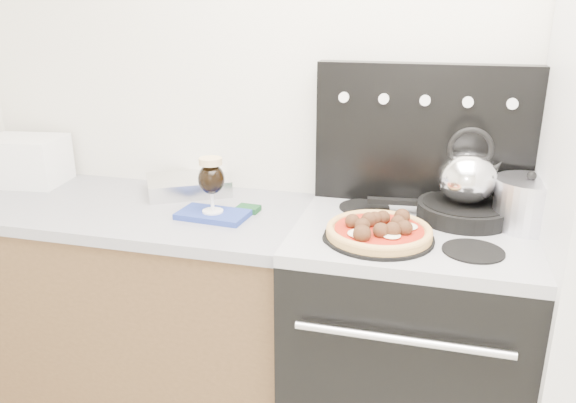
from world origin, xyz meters
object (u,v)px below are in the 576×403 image
(pizza_pan, at_px, (379,237))
(pizza, at_px, (379,229))
(stove_body, at_px, (403,354))
(base_cabinet, at_px, (128,312))
(stock_pot, at_px, (527,205))
(tea_kettle, at_px, (468,173))
(skillet, at_px, (464,211))
(toaster_oven, at_px, (25,160))
(oven_mitt, at_px, (213,215))
(beer_glass, at_px, (212,185))

(pizza_pan, bearing_deg, pizza, 0.00)
(stove_body, height_order, pizza, pizza)
(base_cabinet, xyz_separation_m, stock_pot, (1.45, 0.07, 0.57))
(stock_pot, bearing_deg, tea_kettle, 171.56)
(pizza_pan, bearing_deg, skillet, 43.97)
(toaster_oven, bearing_deg, tea_kettle, -8.89)
(tea_kettle, xyz_separation_m, stock_pot, (0.19, -0.03, -0.09))
(skillet, xyz_separation_m, stock_pot, (0.19, -0.03, 0.05))
(stock_pot, bearing_deg, base_cabinet, -177.15)
(base_cabinet, height_order, stove_body, stove_body)
(stove_body, xyz_separation_m, tea_kettle, (0.16, 0.13, 0.64))
(pizza_pan, xyz_separation_m, pizza, (0.00, 0.00, 0.03))
(toaster_oven, relative_size, oven_mitt, 1.27)
(oven_mitt, bearing_deg, skillet, 10.41)
(base_cabinet, xyz_separation_m, pizza_pan, (1.01, -0.15, 0.50))
(toaster_oven, xyz_separation_m, pizza_pan, (1.50, -0.28, -0.07))
(toaster_oven, xyz_separation_m, oven_mitt, (0.91, -0.19, -0.09))
(tea_kettle, relative_size, stock_pot, 1.03)
(beer_glass, bearing_deg, skillet, 10.41)
(oven_mitt, relative_size, pizza_pan, 0.71)
(toaster_oven, relative_size, pizza, 0.95)
(beer_glass, relative_size, pizza, 0.62)
(oven_mitt, height_order, pizza, pizza)
(toaster_oven, distance_m, pizza_pan, 1.53)
(pizza_pan, relative_size, skillet, 1.09)
(stove_body, relative_size, toaster_oven, 2.85)
(skillet, bearing_deg, tea_kettle, 0.00)
(toaster_oven, xyz_separation_m, stock_pot, (1.95, -0.06, -0.00))
(pizza_pan, height_order, stock_pot, stock_pot)
(oven_mitt, bearing_deg, pizza, -8.98)
(pizza_pan, height_order, skillet, skillet)
(pizza_pan, bearing_deg, base_cabinet, 171.63)
(oven_mitt, bearing_deg, toaster_oven, 168.30)
(stove_body, xyz_separation_m, oven_mitt, (-0.69, -0.03, 0.47))
(beer_glass, height_order, tea_kettle, tea_kettle)
(pizza, relative_size, skillet, 1.04)
(base_cabinet, bearing_deg, pizza, -8.37)
(oven_mitt, distance_m, skillet, 0.86)
(base_cabinet, distance_m, beer_glass, 0.72)
(stove_body, bearing_deg, toaster_oven, 174.32)
(pizza_pan, distance_m, stock_pot, 0.51)
(stove_body, bearing_deg, base_cabinet, 178.70)
(base_cabinet, distance_m, stove_body, 1.11)
(beer_glass, distance_m, stock_pot, 1.05)
(stove_body, distance_m, skillet, 0.55)
(pizza_pan, distance_m, skillet, 0.36)
(oven_mitt, xyz_separation_m, tea_kettle, (0.85, 0.16, 0.17))
(beer_glass, xyz_separation_m, pizza_pan, (0.59, -0.09, -0.10))
(toaster_oven, height_order, skillet, toaster_oven)
(toaster_oven, relative_size, stock_pot, 1.46)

